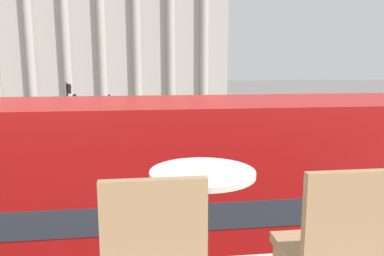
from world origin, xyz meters
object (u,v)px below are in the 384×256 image
at_px(car_maroon, 159,136).
at_px(pedestrian_grey, 323,149).
at_px(cafe_dining_table, 202,203).
at_px(pedestrian_white, 171,111).
at_px(double_decker_bus, 147,202).
at_px(plaza_building_left, 106,1).
at_px(car_white, 195,128).
at_px(traffic_light_mid, 111,115).
at_px(cafe_chair_1, 334,250).
at_px(traffic_light_far, 69,99).
at_px(traffic_light_near, 79,133).
at_px(pedestrian_red, 257,126).

relative_size(car_maroon, pedestrian_grey, 2.51).
distance_m(cafe_dining_table, pedestrian_white, 29.02).
distance_m(double_decker_bus, plaza_building_left, 45.41).
bearing_deg(pedestrian_grey, car_maroon, 40.56).
relative_size(double_decker_bus, car_maroon, 2.55).
bearing_deg(car_white, traffic_light_mid, -161.35).
xyz_separation_m(cafe_chair_1, traffic_light_far, (-6.32, 26.82, -1.79)).
relative_size(traffic_light_near, car_white, 0.91).
distance_m(plaza_building_left, car_maroon, 32.07).
height_order(double_decker_bus, pedestrian_white, double_decker_bus).
height_order(plaza_building_left, pedestrian_grey, plaza_building_left).
bearing_deg(cafe_dining_table, car_white, 82.38).
xyz_separation_m(double_decker_bus, cafe_dining_table, (0.31, -4.66, 1.76)).
xyz_separation_m(traffic_light_mid, pedestrian_white, (3.91, 10.80, -1.18)).
bearing_deg(traffic_light_near, pedestrian_grey, 15.84).
bearing_deg(traffic_light_near, plaza_building_left, 93.42).
distance_m(cafe_chair_1, pedestrian_grey, 16.57).
relative_size(plaza_building_left, pedestrian_red, 16.96).
distance_m(double_decker_bus, pedestrian_grey, 12.44).
height_order(double_decker_bus, traffic_light_mid, double_decker_bus).
height_order(traffic_light_far, pedestrian_red, traffic_light_far).
relative_size(cafe_dining_table, pedestrian_white, 0.44).
relative_size(traffic_light_mid, pedestrian_red, 1.88).
distance_m(traffic_light_mid, pedestrian_red, 9.14).
bearing_deg(pedestrian_red, traffic_light_far, 61.36).
xyz_separation_m(double_decker_bus, pedestrian_white, (2.16, 24.13, -1.37)).
relative_size(plaza_building_left, traffic_light_far, 8.45).
relative_size(traffic_light_mid, pedestrian_white, 1.94).
height_order(cafe_dining_table, pedestrian_white, cafe_dining_table).
relative_size(cafe_dining_table, car_maroon, 0.17).
bearing_deg(double_decker_bus, car_white, 80.90).
bearing_deg(car_maroon, traffic_light_far, 173.59).
relative_size(pedestrian_white, pedestrian_red, 0.97).
height_order(cafe_chair_1, traffic_light_mid, cafe_chair_1).
bearing_deg(car_maroon, cafe_chair_1, -48.69).
distance_m(traffic_light_near, pedestrian_red, 13.27).
height_order(plaza_building_left, traffic_light_mid, plaza_building_left).
bearing_deg(traffic_light_mid, traffic_light_near, -94.20).
height_order(cafe_dining_table, cafe_chair_1, cafe_chair_1).
distance_m(plaza_building_left, traffic_light_near, 39.05).
relative_size(double_decker_bus, cafe_dining_table, 14.66).
bearing_deg(traffic_light_mid, car_white, 37.28).
relative_size(cafe_dining_table, car_white, 0.17).
distance_m(double_decker_bus, pedestrian_white, 24.26).
bearing_deg(car_maroon, plaza_building_left, 141.45).
bearing_deg(cafe_chair_1, traffic_light_near, 112.38).
relative_size(plaza_building_left, traffic_light_mid, 9.03).
bearing_deg(car_maroon, car_white, 85.85).
bearing_deg(cafe_chair_1, car_white, 91.34).
height_order(traffic_light_near, car_white, traffic_light_near).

